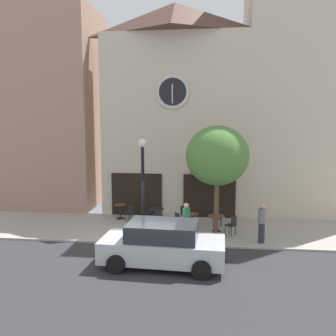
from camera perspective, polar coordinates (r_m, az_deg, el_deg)
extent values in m
cube|color=#9E998E|center=(16.63, -2.67, -10.05)|extent=(26.01, 4.58, 0.05)
cube|color=#2D2D30|center=(11.49, -7.24, -18.37)|extent=(26.01, 6.67, 0.05)
cube|color=#A8A5A0|center=(14.49, -4.09, -12.47)|extent=(26.01, 0.12, 0.08)
cube|color=beige|center=(19.20, 1.13, 7.07)|extent=(7.85, 2.32, 9.71)
pyramid|color=#4C3328|center=(20.00, 1.17, 23.63)|extent=(7.06, 3.25, 1.69)
cylinder|color=beige|center=(18.06, 0.79, 12.60)|extent=(1.72, 0.10, 1.72)
cylinder|color=black|center=(18.00, 0.77, 12.62)|extent=(1.41, 0.04, 1.41)
cube|color=beige|center=(17.98, 0.73, 13.24)|extent=(0.08, 0.03, 0.39)
cube|color=beige|center=(17.94, 0.72, 11.67)|extent=(0.08, 0.03, 0.61)
cube|color=black|center=(18.69, -5.25, -4.40)|extent=(2.75, 0.10, 2.30)
cube|color=black|center=(18.32, 6.90, -4.66)|extent=(2.75, 0.10, 2.30)
cube|color=#B23333|center=(17.80, 7.74, -0.78)|extent=(2.51, 0.90, 0.12)
cube|color=#9E7A66|center=(22.38, -18.39, 9.22)|extent=(5.48, 4.81, 11.64)
cube|color=beige|center=(21.02, 22.19, 14.81)|extent=(6.65, 4.21, 15.74)
cylinder|color=black|center=(15.21, -4.14, -10.93)|extent=(0.32, 0.32, 0.36)
cylinder|color=black|center=(14.75, -4.21, -4.25)|extent=(0.14, 0.14, 3.98)
sphere|color=white|center=(14.47, -4.29, 4.19)|extent=(0.36, 0.36, 0.36)
cylinder|color=brown|center=(14.69, 8.06, -6.84)|extent=(0.20, 0.20, 2.73)
ellipsoid|color=#4C7A38|center=(14.30, 8.22, 2.06)|extent=(2.62, 2.36, 2.49)
cylinder|color=black|center=(18.24, -7.97, -7.23)|extent=(0.07, 0.07, 0.75)
cylinder|color=black|center=(18.34, -7.95, -8.32)|extent=(0.40, 0.40, 0.03)
cylinder|color=brown|center=(18.15, -7.99, -6.08)|extent=(0.61, 0.61, 0.03)
cylinder|color=black|center=(17.29, -1.99, -8.02)|extent=(0.07, 0.07, 0.73)
cylinder|color=black|center=(17.39, -1.99, -9.13)|extent=(0.40, 0.40, 0.03)
cylinder|color=black|center=(17.20, -2.00, -6.85)|extent=(0.78, 0.78, 0.03)
cylinder|color=black|center=(16.53, 4.10, -8.82)|extent=(0.07, 0.07, 0.70)
cylinder|color=black|center=(16.63, 4.09, -9.93)|extent=(0.40, 0.40, 0.03)
cylinder|color=brown|center=(16.44, 4.11, -7.64)|extent=(0.61, 0.61, 0.03)
cylinder|color=black|center=(16.20, 8.07, -9.17)|extent=(0.07, 0.07, 0.72)
cylinder|color=black|center=(16.30, 8.05, -10.34)|extent=(0.40, 0.40, 0.03)
cylinder|color=brown|center=(16.10, 8.09, -7.93)|extent=(0.77, 0.77, 0.03)
cube|color=black|center=(17.83, -3.54, -7.28)|extent=(0.53, 0.53, 0.04)
cube|color=black|center=(17.87, -4.02, -6.50)|extent=(0.20, 0.36, 0.45)
cylinder|color=black|center=(17.66, -3.40, -8.18)|extent=(0.03, 0.03, 0.45)
cylinder|color=black|center=(17.92, -2.77, -7.93)|extent=(0.03, 0.03, 0.45)
cylinder|color=black|center=(17.85, -4.30, -8.01)|extent=(0.03, 0.03, 0.45)
cylinder|color=black|center=(18.11, -3.66, -7.78)|extent=(0.03, 0.03, 0.45)
cube|color=black|center=(17.67, -6.43, -7.44)|extent=(0.56, 0.56, 0.04)
cube|color=black|center=(17.47, -6.09, -6.85)|extent=(0.28, 0.31, 0.45)
cylinder|color=black|center=(17.95, -6.29, -7.94)|extent=(0.03, 0.03, 0.45)
cylinder|color=black|center=(17.76, -7.19, -8.12)|extent=(0.03, 0.03, 0.45)
cylinder|color=black|center=(17.69, -5.64, -8.17)|extent=(0.03, 0.03, 0.45)
cylinder|color=black|center=(17.50, -6.55, -8.36)|extent=(0.03, 0.03, 0.45)
cube|color=black|center=(16.86, 8.25, -8.20)|extent=(0.48, 0.48, 0.04)
cube|color=black|center=(16.97, 8.39, -7.31)|extent=(0.38, 0.13, 0.45)
cylinder|color=black|center=(16.80, 7.54, -9.04)|extent=(0.03, 0.03, 0.45)
cylinder|color=black|center=(16.73, 8.69, -9.13)|extent=(0.03, 0.03, 0.45)
cylinder|color=black|center=(17.12, 7.79, -8.73)|extent=(0.03, 0.03, 0.45)
cylinder|color=black|center=(17.05, 8.92, -8.82)|extent=(0.03, 0.03, 0.45)
cube|color=black|center=(16.53, -1.75, -8.44)|extent=(0.49, 0.49, 0.04)
cube|color=black|center=(16.30, -1.68, -7.85)|extent=(0.38, 0.14, 0.45)
cylinder|color=black|center=(16.78, -1.23, -9.00)|extent=(0.03, 0.03, 0.45)
cylinder|color=black|center=(16.74, -2.40, -9.04)|extent=(0.03, 0.03, 0.45)
cylinder|color=black|center=(16.45, -1.08, -9.33)|extent=(0.03, 0.03, 0.45)
cylinder|color=black|center=(16.42, -2.28, -9.37)|extent=(0.03, 0.03, 0.45)
cube|color=black|center=(17.16, 3.01, -7.85)|extent=(0.56, 0.56, 0.04)
cube|color=black|center=(17.25, 2.65, -7.00)|extent=(0.32, 0.28, 0.45)
cylinder|color=black|center=(16.99, 2.88, -8.79)|extent=(0.03, 0.03, 0.45)
cylinder|color=black|center=(17.19, 3.80, -8.61)|extent=(0.03, 0.03, 0.45)
cylinder|color=black|center=(17.26, 2.20, -8.53)|extent=(0.03, 0.03, 0.45)
cylinder|color=black|center=(17.45, 3.12, -8.36)|extent=(0.03, 0.03, 0.45)
cube|color=black|center=(15.76, 10.37, -9.35)|extent=(0.56, 0.56, 0.04)
cube|color=black|center=(15.60, 10.95, -8.68)|extent=(0.26, 0.33, 0.45)
cylinder|color=black|center=(16.05, 10.18, -9.88)|extent=(0.03, 0.03, 0.45)
cylinder|color=black|center=(15.78, 9.49, -10.17)|extent=(0.03, 0.03, 0.45)
cylinder|color=black|center=(15.87, 11.22, -10.10)|extent=(0.03, 0.03, 0.45)
cylinder|color=black|center=(15.60, 10.54, -10.40)|extent=(0.03, 0.03, 0.45)
cube|color=black|center=(16.01, 2.08, -8.96)|extent=(0.56, 0.56, 0.04)
cube|color=black|center=(15.86, 1.52, -8.28)|extent=(0.25, 0.33, 0.45)
cylinder|color=black|center=(16.03, 2.92, -9.79)|extent=(0.03, 0.03, 0.45)
cylinder|color=black|center=(16.30, 2.27, -9.49)|extent=(0.03, 0.03, 0.45)
cylinder|color=black|center=(15.86, 1.87, -9.98)|extent=(0.03, 0.03, 0.45)
cylinder|color=black|center=(16.13, 1.23, -9.67)|extent=(0.03, 0.03, 0.45)
cylinder|color=#2D2D38|center=(14.70, 3.06, -10.58)|extent=(0.35, 0.35, 0.85)
cylinder|color=#338C4C|center=(14.49, 3.08, -7.85)|extent=(0.43, 0.43, 0.60)
sphere|color=tan|center=(14.39, 3.10, -6.28)|extent=(0.22, 0.22, 0.22)
cylinder|color=#2D2D38|center=(15.06, 15.32, -10.39)|extent=(0.29, 0.29, 0.85)
cylinder|color=slate|center=(14.86, 15.41, -7.73)|extent=(0.36, 0.36, 0.60)
sphere|color=tan|center=(14.76, 15.47, -6.19)|extent=(0.22, 0.22, 0.22)
cube|color=#B7BABF|center=(12.32, -0.89, -13.34)|extent=(4.39, 2.02, 0.75)
cube|color=#262B33|center=(12.11, -0.89, -10.44)|extent=(2.49, 1.70, 0.60)
cylinder|color=black|center=(11.44, 5.61, -16.54)|extent=(0.65, 0.25, 0.64)
cylinder|color=black|center=(13.11, 6.12, -13.37)|extent=(0.65, 0.25, 0.64)
cylinder|color=black|center=(11.93, -8.65, -15.55)|extent=(0.65, 0.25, 0.64)
cylinder|color=black|center=(13.54, -6.27, -12.68)|extent=(0.65, 0.25, 0.64)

